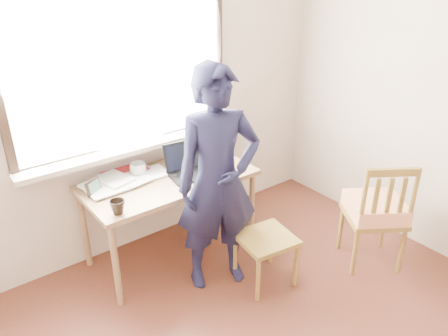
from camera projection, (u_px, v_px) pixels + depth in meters
room_shell at (324, 111)px, 2.04m from camera, size 3.52×4.02×2.61m
desk at (169, 186)px, 3.47m from camera, size 1.35×0.68×0.72m
laptop at (189, 167)px, 3.49m from camera, size 0.40×0.34×0.24m
mug_white at (138, 169)px, 3.46m from camera, size 0.14×0.14×0.10m
mug_dark at (118, 207)px, 2.93m from camera, size 0.14×0.14×0.10m
mouse at (221, 165)px, 3.60m from camera, size 0.10×0.07×0.04m
desk_clutter at (144, 173)px, 3.47m from camera, size 0.73×0.51×0.04m
book_a at (107, 181)px, 3.36m from camera, size 0.27×0.32×0.03m
book_b at (190, 157)px, 3.77m from camera, size 0.32×0.32×0.02m
picture_frame at (94, 188)px, 3.17m from camera, size 0.13×0.08×0.11m
work_chair at (266, 244)px, 3.29m from camera, size 0.45×0.43×0.41m
side_chair at (376, 210)px, 3.44m from camera, size 0.59×0.59×0.94m
person at (218, 182)px, 3.11m from camera, size 0.72×0.58×1.70m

